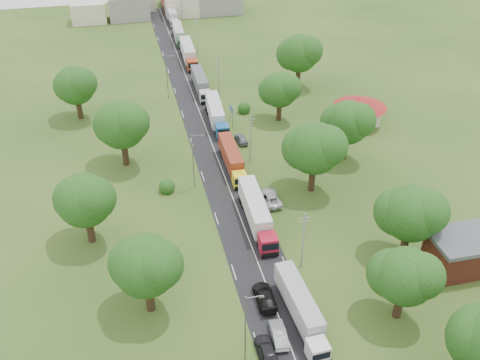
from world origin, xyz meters
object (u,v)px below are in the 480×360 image
object	(u,v)px
info_sign	(231,112)
truck_0	(301,308)
car_lane_front	(267,351)
car_lane_mid	(279,334)

from	to	relation	value
info_sign	truck_0	xyz separation A→B (m)	(-2.83, -50.87, -1.00)
truck_0	car_lane_front	xyz separation A→B (m)	(-5.37, -4.13, -1.18)
car_lane_front	car_lane_mid	world-z (taller)	car_lane_front
info_sign	truck_0	size ratio (longest dim) A/B	0.30
info_sign	car_lane_front	world-z (taller)	info_sign
truck_0	car_lane_mid	size ratio (longest dim) A/B	2.97
truck_0	car_lane_front	world-z (taller)	truck_0
car_lane_mid	truck_0	bearing A→B (deg)	-142.22
info_sign	car_lane_mid	size ratio (longest dim) A/B	0.89
truck_0	car_lane_mid	world-z (taller)	truck_0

